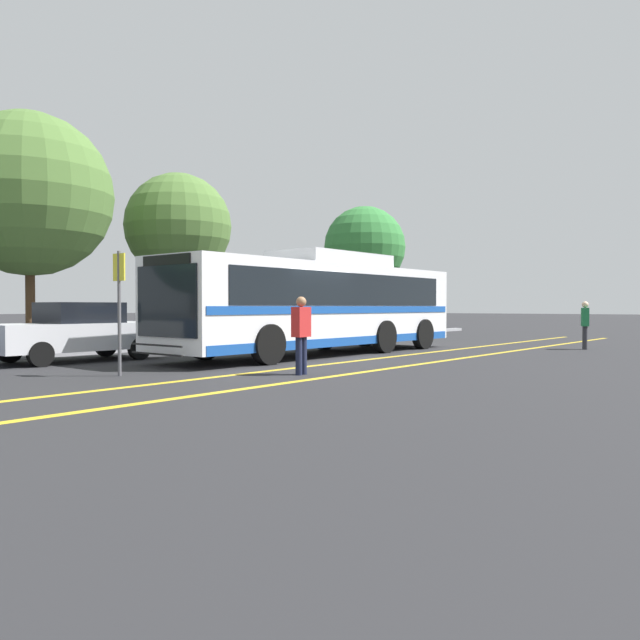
{
  "coord_description": "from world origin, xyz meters",
  "views": [
    {
      "loc": [
        -12.94,
        -11.45,
        1.43
      ],
      "look_at": [
        1.45,
        0.34,
        1.02
      ],
      "focal_mm": 35.0,
      "sensor_mm": 36.0,
      "label": 1
    }
  ],
  "objects": [
    {
      "name": "lane_strip_1",
      "position": [
        1.45,
        -3.62,
        0.0
      ],
      "size": [
        31.07,
        0.2,
        0.01
      ],
      "primitive_type": "cube",
      "rotation": [
        0.0,
        0.0,
        1.57
      ],
      "color": "gold",
      "rests_on": "ground_plane"
    },
    {
      "name": "pedestrian_0",
      "position": [
        -3.14,
        -2.91,
        0.93
      ],
      "size": [
        0.44,
        0.26,
        1.63
      ],
      "rotation": [
        0.0,
        0.0,
        3.24
      ],
      "color": "#191E38",
      "rests_on": "ground_plane"
    },
    {
      "name": "tree_3",
      "position": [
        -3.85,
        7.41,
        4.82
      ],
      "size": [
        4.95,
        4.95,
        7.31
      ],
      "color": "#513823",
      "rests_on": "ground_plane"
    },
    {
      "name": "lane_strip_0",
      "position": [
        1.45,
        -1.86,
        0.0
      ],
      "size": [
        31.07,
        0.2,
        0.01
      ],
      "primitive_type": "cube",
      "rotation": [
        0.0,
        0.0,
        1.57
      ],
      "color": "gold",
      "rests_on": "ground_plane"
    },
    {
      "name": "bus_stop_sign",
      "position": [
        -5.69,
        -0.19,
        1.61
      ],
      "size": [
        0.07,
        0.4,
        2.56
      ],
      "rotation": [
        0.0,
        0.0,
        1.57
      ],
      "color": "#59595E",
      "rests_on": "ground_plane"
    },
    {
      "name": "pedestrian_1",
      "position": [
        8.66,
        -5.16,
        0.9
      ],
      "size": [
        0.47,
        0.36,
        1.6
      ],
      "rotation": [
        0.0,
        0.0,
        0.39
      ],
      "color": "#2D2D33",
      "rests_on": "ground_plane"
    },
    {
      "name": "transit_bus",
      "position": [
        1.47,
        0.34,
        1.53
      ],
      "size": [
        11.4,
        2.71,
        3.04
      ],
      "rotation": [
        0.0,
        0.0,
        1.57
      ],
      "color": "white",
      "rests_on": "ground_plane"
    },
    {
      "name": "curb_strip",
      "position": [
        1.45,
        5.64,
        0.07
      ],
      "size": [
        39.07,
        0.36,
        0.15
      ],
      "primitive_type": "cube",
      "color": "#99999E",
      "rests_on": "ground_plane"
    },
    {
      "name": "parked_car_1",
      "position": [
        -4.4,
        3.75,
        0.77
      ],
      "size": [
        4.35,
        1.96,
        1.54
      ],
      "rotation": [
        0.0,
        0.0,
        1.55
      ],
      "color": "silver",
      "rests_on": "ground_plane"
    },
    {
      "name": "tree_0",
      "position": [
        13.65,
        7.33,
        4.51
      ],
      "size": [
        4.23,
        4.23,
        6.63
      ],
      "color": "#513823",
      "rests_on": "ground_plane"
    },
    {
      "name": "ground_plane",
      "position": [
        0.0,
        0.0,
        0.0
      ],
      "size": [
        220.0,
        220.0,
        0.0
      ],
      "primitive_type": "plane",
      "color": "#262628"
    },
    {
      "name": "tree_2",
      "position": [
        1.57,
        7.21,
        4.37
      ],
      "size": [
        3.9,
        3.9,
        6.33
      ],
      "color": "#513823",
      "rests_on": "ground_plane"
    }
  ]
}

